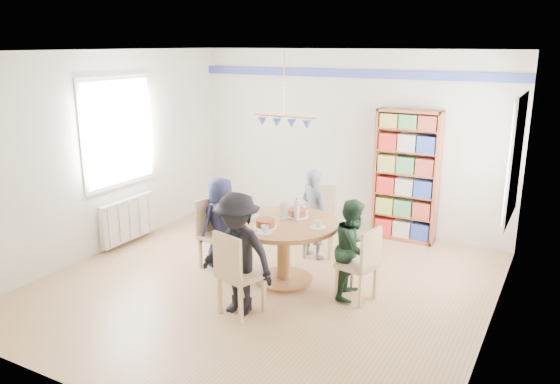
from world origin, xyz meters
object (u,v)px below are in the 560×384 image
Objects in this scene: person_left at (221,222)px; person_far at (314,214)px; radiator at (128,219)px; bookshelf at (406,177)px; chair_far at (319,217)px; chair_left at (213,230)px; person_near at (237,254)px; chair_right at (363,261)px; dining_table at (284,237)px; chair_near at (236,270)px; person_right at (353,249)px.

person_far reaches higher than person_left.
radiator is 0.53× the size of bookshelf.
chair_left is at bearing -132.52° from chair_far.
chair_far is (0.98, 1.07, 0.03)m from chair_left.
person_near is at bearing -21.80° from radiator.
person_near is (-1.06, -0.87, 0.19)m from chair_right.
dining_table is at bearing -89.01° from chair_far.
chair_right is at bearing -85.42° from bookshelf.
person_far is at bearing -124.56° from bookshelf.
radiator is at bearing 175.88° from chair_left.
chair_right is at bearing -2.22° from radiator.
chair_near is at bearing -90.18° from chair_far.
person_left is 1.30m from person_near.
chair_right is 0.45× the size of bookshelf.
chair_far is at bearing 89.82° from chair_near.
chair_far reaches higher than chair_near.
chair_far reaches higher than dining_table.
person_right reaches higher than chair_far.
person_left is (-1.94, 0.10, 0.11)m from chair_right.
chair_left is 1.32m from person_near.
chair_left is 0.47× the size of bookshelf.
person_left reaches higher than chair_far.
chair_right is 1.94m from person_left.
person_far is at bearing 89.80° from chair_near.
person_left is 0.62× the size of bookshelf.
person_near is at bearing 128.66° from person_right.
chair_left is 2.01m from chair_right.
person_far reaches higher than chair_left.
person_near reaches higher than person_left.
bookshelf reaches higher than chair_right.
person_right reaches higher than chair_right.
dining_table is 1.04m from chair_far.
bookshelf is at bearing 30.92° from radiator.
chair_near is (0.98, -0.97, 0.02)m from chair_left.
chair_near is 1.89m from person_far.
person_far is 0.64× the size of bookshelf.
person_right is 1.33m from person_near.
person_far is at bearing 91.01° from person_near.
chair_far is 1.34m from person_right.
bookshelf reaches higher than radiator.
chair_right is 0.71× the size of person_far.
dining_table is 0.93m from person_near.
bookshelf is at bearing -6.67° from person_right.
chair_near is 0.79× the size of person_left.
person_far is (0.91, 0.84, 0.02)m from person_left.
radiator is 0.86× the size of person_left.
person_near is (-0.03, -1.81, 0.06)m from person_far.
person_right is 1.23m from person_far.
bookshelf reaches higher than person_far.
dining_table is 1.08× the size of person_far.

